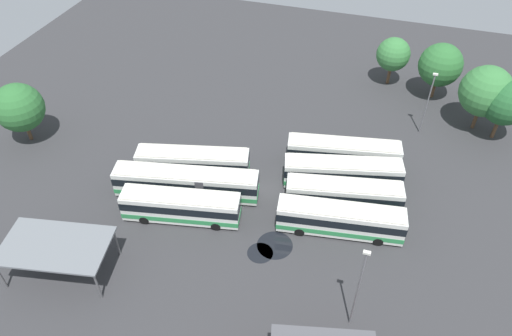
{
  "coord_description": "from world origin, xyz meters",
  "views": [
    {
      "loc": [
        -10.2,
        36.06,
        36.93
      ],
      "look_at": [
        1.58,
        -1.6,
        1.46
      ],
      "focal_mm": 33.39,
      "sensor_mm": 36.0,
      "label": 1
    }
  ],
  "objects_px": {
    "bus_row0_slot1": "(342,173)",
    "tree_south_edge": "(19,108)",
    "bus_row1_slot1": "(193,163)",
    "tree_northeast": "(393,54)",
    "lamp_post_by_building": "(358,287)",
    "tree_north_edge": "(506,103)",
    "tree_northwest": "(486,91)",
    "bus_row0_slot2": "(344,195)",
    "bus_row0_slot0": "(343,153)",
    "bus_row1_slot3": "(181,206)",
    "lamp_post_mid_lot": "(428,101)",
    "bus_row0_slot3": "(340,219)",
    "tree_west_edge": "(440,65)",
    "bus_row1_slot2": "(187,183)",
    "maintenance_shelter": "(55,246)"
  },
  "relations": [
    {
      "from": "bus_row0_slot1",
      "to": "tree_south_edge",
      "type": "bearing_deg",
      "value": 5.02
    },
    {
      "from": "bus_row0_slot1",
      "to": "bus_row1_slot1",
      "type": "bearing_deg",
      "value": 11.57
    },
    {
      "from": "tree_northeast",
      "to": "lamp_post_by_building",
      "type": "bearing_deg",
      "value": 91.22
    },
    {
      "from": "tree_north_edge",
      "to": "tree_northwest",
      "type": "bearing_deg",
      "value": -30.44
    },
    {
      "from": "bus_row0_slot2",
      "to": "lamp_post_by_building",
      "type": "bearing_deg",
      "value": 102.55
    },
    {
      "from": "bus_row0_slot0",
      "to": "tree_northwest",
      "type": "distance_m",
      "value": 19.51
    },
    {
      "from": "bus_row1_slot3",
      "to": "lamp_post_mid_lot",
      "type": "xyz_separation_m",
      "value": [
        -22.66,
        -22.46,
        2.86
      ]
    },
    {
      "from": "bus_row0_slot1",
      "to": "tree_south_edge",
      "type": "xyz_separation_m",
      "value": [
        38.24,
        3.36,
        2.91
      ]
    },
    {
      "from": "bus_row0_slot2",
      "to": "tree_north_edge",
      "type": "distance_m",
      "value": 23.93
    },
    {
      "from": "tree_northwest",
      "to": "tree_south_edge",
      "type": "xyz_separation_m",
      "value": [
        52.56,
        18.88,
        -0.76
      ]
    },
    {
      "from": "bus_row0_slot3",
      "to": "tree_north_edge",
      "type": "bearing_deg",
      "value": -126.67
    },
    {
      "from": "bus_row1_slot1",
      "to": "lamp_post_mid_lot",
      "type": "xyz_separation_m",
      "value": [
        -24.14,
        -15.86,
        2.86
      ]
    },
    {
      "from": "lamp_post_by_building",
      "to": "tree_northeast",
      "type": "distance_m",
      "value": 39.84
    },
    {
      "from": "tree_northwest",
      "to": "tree_west_edge",
      "type": "height_order",
      "value": "tree_northwest"
    },
    {
      "from": "bus_row0_slot2",
      "to": "bus_row0_slot3",
      "type": "relative_size",
      "value": 0.96
    },
    {
      "from": "tree_northeast",
      "to": "tree_south_edge",
      "type": "xyz_separation_m",
      "value": [
        41.05,
        26.5,
        0.11
      ]
    },
    {
      "from": "bus_row1_slot2",
      "to": "tree_north_edge",
      "type": "xyz_separation_m",
      "value": [
        -32.23,
        -20.74,
        3.3
      ]
    },
    {
      "from": "tree_northeast",
      "to": "bus_row0_slot2",
      "type": "bearing_deg",
      "value": 85.45
    },
    {
      "from": "maintenance_shelter",
      "to": "lamp_post_mid_lot",
      "type": "height_order",
      "value": "lamp_post_mid_lot"
    },
    {
      "from": "bus_row1_slot1",
      "to": "tree_west_edge",
      "type": "xyz_separation_m",
      "value": [
        -25.34,
        -24.68,
        3.19
      ]
    },
    {
      "from": "bus_row0_slot0",
      "to": "tree_south_edge",
      "type": "height_order",
      "value": "tree_south_edge"
    },
    {
      "from": "tree_south_edge",
      "to": "tree_west_edge",
      "type": "bearing_deg",
      "value": -152.42
    },
    {
      "from": "bus_row0_slot2",
      "to": "tree_south_edge",
      "type": "distance_m",
      "value": 39.04
    },
    {
      "from": "tree_northeast",
      "to": "tree_south_edge",
      "type": "distance_m",
      "value": 48.86
    },
    {
      "from": "lamp_post_mid_lot",
      "to": "bus_row1_slot2",
      "type": "bearing_deg",
      "value": 39.11
    },
    {
      "from": "lamp_post_by_building",
      "to": "maintenance_shelter",
      "type": "bearing_deg",
      "value": 5.41
    },
    {
      "from": "bus_row0_slot0",
      "to": "maintenance_shelter",
      "type": "xyz_separation_m",
      "value": [
        22.19,
        22.52,
        1.69
      ]
    },
    {
      "from": "bus_row0_slot3",
      "to": "bus_row1_slot3",
      "type": "relative_size",
      "value": 1.03
    },
    {
      "from": "tree_northwest",
      "to": "tree_north_edge",
      "type": "bearing_deg",
      "value": 149.56
    },
    {
      "from": "bus_row0_slot2",
      "to": "lamp_post_by_building",
      "type": "distance_m",
      "value": 14.06
    },
    {
      "from": "maintenance_shelter",
      "to": "tree_northeast",
      "type": "height_order",
      "value": "tree_northeast"
    },
    {
      "from": "bus_row1_slot1",
      "to": "lamp_post_by_building",
      "type": "distance_m",
      "value": 24.25
    },
    {
      "from": "tree_north_edge",
      "to": "bus_row0_slot2",
      "type": "bearing_deg",
      "value": 47.83
    },
    {
      "from": "tree_northeast",
      "to": "tree_south_edge",
      "type": "height_order",
      "value": "tree_south_edge"
    },
    {
      "from": "bus_row0_slot2",
      "to": "bus_row0_slot0",
      "type": "bearing_deg",
      "value": -80.13
    },
    {
      "from": "bus_row0_slot2",
      "to": "lamp_post_by_building",
      "type": "xyz_separation_m",
      "value": [
        -2.96,
        13.3,
        3.48
      ]
    },
    {
      "from": "bus_row0_slot2",
      "to": "bus_row1_slot2",
      "type": "height_order",
      "value": "same"
    },
    {
      "from": "bus_row0_slot2",
      "to": "bus_row1_slot3",
      "type": "bearing_deg",
      "value": 22.89
    },
    {
      "from": "bus_row1_slot1",
      "to": "bus_row1_slot2",
      "type": "bearing_deg",
      "value": 101.44
    },
    {
      "from": "bus_row1_slot2",
      "to": "tree_northwest",
      "type": "distance_m",
      "value": 37.39
    },
    {
      "from": "tree_northwest",
      "to": "lamp_post_mid_lot",
      "type": "bearing_deg",
      "value": 24.82
    },
    {
      "from": "bus_row0_slot0",
      "to": "bus_row0_slot2",
      "type": "height_order",
      "value": "same"
    },
    {
      "from": "bus_row0_slot1",
      "to": "tree_south_edge",
      "type": "relative_size",
      "value": 1.71
    },
    {
      "from": "maintenance_shelter",
      "to": "tree_north_edge",
      "type": "relative_size",
      "value": 1.33
    },
    {
      "from": "bus_row0_slot3",
      "to": "lamp_post_by_building",
      "type": "bearing_deg",
      "value": 105.46
    },
    {
      "from": "bus_row0_slot1",
      "to": "lamp_post_by_building",
      "type": "bearing_deg",
      "value": 102.36
    },
    {
      "from": "bus_row0_slot2",
      "to": "tree_west_edge",
      "type": "relative_size",
      "value": 1.56
    },
    {
      "from": "lamp_post_mid_lot",
      "to": "tree_northeast",
      "type": "xyz_separation_m",
      "value": [
        5.05,
        -10.61,
        -0.06
      ]
    },
    {
      "from": "lamp_post_mid_lot",
      "to": "tree_northwest",
      "type": "relative_size",
      "value": 0.98
    },
    {
      "from": "tree_northwest",
      "to": "maintenance_shelter",
      "type": "bearing_deg",
      "value": 43.17
    }
  ]
}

